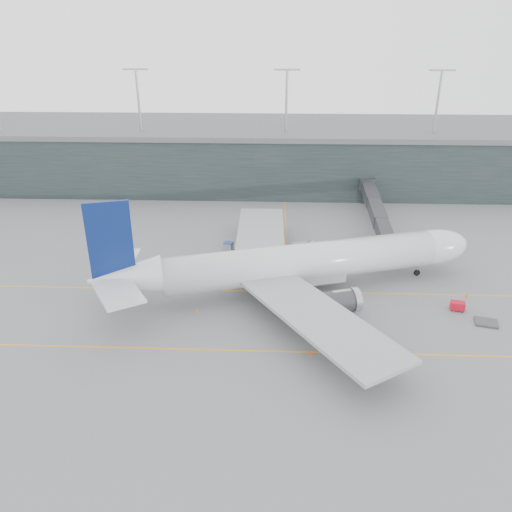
{
  "coord_description": "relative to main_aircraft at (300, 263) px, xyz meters",
  "views": [
    {
      "loc": [
        2.72,
        -73.3,
        38.02
      ],
      "look_at": [
        -0.06,
        -4.0,
        6.14
      ],
      "focal_mm": 35.0,
      "sensor_mm": 36.0,
      "label": 1
    }
  ],
  "objects": [
    {
      "name": "ground",
      "position": [
        -6.67,
        3.43,
        -4.8
      ],
      "size": [
        320.0,
        320.0,
        0.0
      ],
      "primitive_type": "plane",
      "color": "slate",
      "rests_on": "ground"
    },
    {
      "name": "taxiline_lead_main",
      "position": [
        -1.67,
        23.43,
        -4.79
      ],
      "size": [
        0.25,
        60.0,
        0.02
      ],
      "primitive_type": "cube",
      "color": "orange",
      "rests_on": "ground"
    },
    {
      "name": "uld_b",
      "position": [
        -8.29,
        14.83,
        -3.78
      ],
      "size": [
        2.3,
        1.92,
        1.95
      ],
      "rotation": [
        0.0,
        0.0,
        -0.1
      ],
      "color": "#333337",
      "rests_on": "ground"
    },
    {
      "name": "terminal",
      "position": [
        -6.68,
        61.42,
        2.82
      ],
      "size": [
        240.0,
        36.0,
        29.0
      ],
      "color": "#1D2728",
      "rests_on": "ground"
    },
    {
      "name": "taxiline_a",
      "position": [
        -6.67,
        -0.57,
        -4.79
      ],
      "size": [
        160.0,
        0.25,
        0.02
      ],
      "primitive_type": "cube",
      "color": "orange",
      "rests_on": "ground"
    },
    {
      "name": "cone_tail",
      "position": [
        -15.12,
        -7.33,
        -4.48
      ],
      "size": [
        0.4,
        0.4,
        0.64
      ],
      "primitive_type": "cone",
      "color": "orange",
      "rests_on": "ground"
    },
    {
      "name": "cone_wing_stbd",
      "position": [
        0.86,
        -17.08,
        -4.45
      ],
      "size": [
        0.44,
        0.44,
        0.7
      ],
      "primitive_type": "cone",
      "color": "red",
      "rests_on": "ground"
    },
    {
      "name": "uld_a",
      "position": [
        -12.48,
        14.55,
        -3.87
      ],
      "size": [
        2.31,
        2.05,
        1.77
      ],
      "rotation": [
        0.0,
        0.0,
        -0.29
      ],
      "color": "#333337",
      "rests_on": "ground"
    },
    {
      "name": "baggage_dolly",
      "position": [
        26.11,
        -8.74,
        -4.62
      ],
      "size": [
        3.55,
        3.12,
        0.3
      ],
      "primitive_type": "cube",
      "rotation": [
        0.0,
        0.0,
        -0.26
      ],
      "color": "#3A3A3F",
      "rests_on": "ground"
    },
    {
      "name": "cone_nose",
      "position": [
        26.01,
        -1.1,
        -4.44
      ],
      "size": [
        0.45,
        0.45,
        0.71
      ],
      "primitive_type": "cone",
      "color": "#DA5D0C",
      "rests_on": "ground"
    },
    {
      "name": "jet_bridge",
      "position": [
        16.01,
        26.19,
        -0.25
      ],
      "size": [
        5.5,
        43.41,
        6.08
      ],
      "rotation": [
        0.0,
        0.0,
        -0.06
      ],
      "color": "#29292E",
      "rests_on": "ground"
    },
    {
      "name": "taxiline_b",
      "position": [
        -6.67,
        -16.57,
        -4.79
      ],
      "size": [
        160.0,
        0.25,
        0.02
      ],
      "primitive_type": "cube",
      "color": "orange",
      "rests_on": "ground"
    },
    {
      "name": "gse_cart",
      "position": [
        23.16,
        -5.18,
        -4.04
      ],
      "size": [
        2.24,
        1.71,
        1.36
      ],
      "rotation": [
        0.0,
        0.0,
        -0.24
      ],
      "color": "#B60D1C",
      "rests_on": "ground"
    },
    {
      "name": "cone_wing_port",
      "position": [
        2.32,
        15.49,
        -4.43
      ],
      "size": [
        0.47,
        0.47,
        0.74
      ],
      "primitive_type": "cone",
      "color": "red",
      "rests_on": "ground"
    },
    {
      "name": "uld_c",
      "position": [
        -5.61,
        13.1,
        -3.72
      ],
      "size": [
        2.7,
        2.4,
        2.06
      ],
      "rotation": [
        0.0,
        0.0,
        0.3
      ],
      "color": "#333337",
      "rests_on": "ground"
    },
    {
      "name": "main_aircraft",
      "position": [
        0.0,
        0.0,
        0.0
      ],
      "size": [
        59.78,
        54.99,
        17.1
      ],
      "rotation": [
        0.0,
        0.0,
        0.29
      ],
      "color": "silver",
      "rests_on": "ground"
    }
  ]
}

